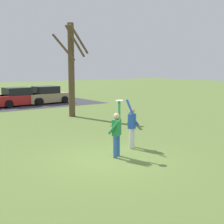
% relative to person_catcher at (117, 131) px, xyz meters
% --- Properties ---
extents(ground_plane, '(120.00, 120.00, 0.00)m').
position_rel_person_catcher_xyz_m(ground_plane, '(-0.36, -0.04, -0.98)').
color(ground_plane, olive).
extents(person_catcher, '(0.58, 0.51, 2.08)m').
position_rel_person_catcher_xyz_m(person_catcher, '(0.00, 0.00, 0.00)').
color(person_catcher, '#3366B7').
rests_on(person_catcher, ground_plane).
extents(person_defender, '(0.64, 0.60, 2.04)m').
position_rel_person_catcher_xyz_m(person_defender, '(1.30, 0.68, -0.00)').
color(person_defender, silver).
rests_on(person_defender, ground_plane).
extents(frisbee_disc, '(0.27, 0.27, 0.02)m').
position_rel_person_catcher_xyz_m(frisbee_disc, '(0.20, 0.10, 1.11)').
color(frisbee_disc, white).
rests_on(frisbee_disc, person_catcher).
extents(parked_car_red, '(4.23, 2.29, 1.59)m').
position_rel_person_catcher_xyz_m(parked_car_red, '(2.36, 17.14, -0.25)').
color(parked_car_red, red).
rests_on(parked_car_red, ground_plane).
extents(parked_car_tan, '(4.23, 2.29, 1.59)m').
position_rel_person_catcher_xyz_m(parked_car_tan, '(5.08, 17.28, -0.25)').
color(parked_car_tan, tan).
rests_on(parked_car_tan, ground_plane).
extents(bare_tree_tall, '(2.20, 1.62, 6.18)m').
position_rel_person_catcher_xyz_m(bare_tree_tall, '(3.27, 9.26, 2.32)').
color(bare_tree_tall, brown).
rests_on(bare_tree_tall, ground_plane).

